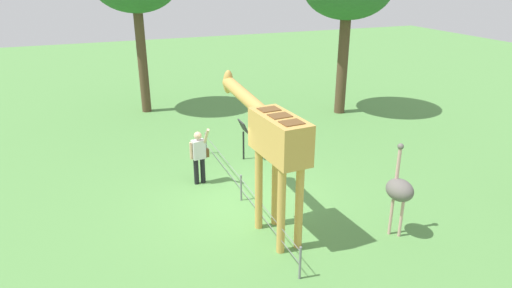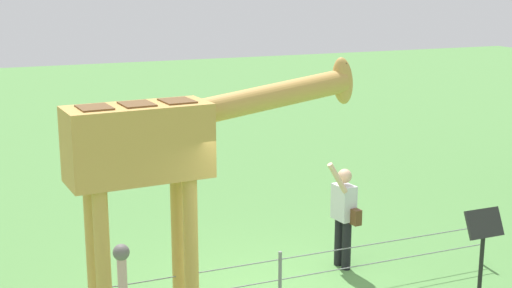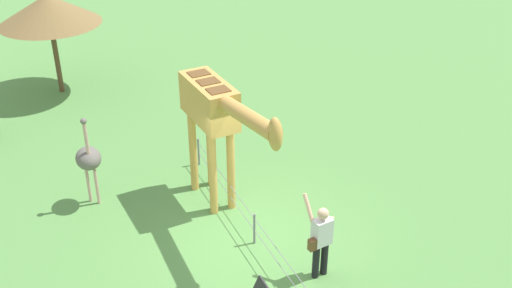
% 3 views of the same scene
% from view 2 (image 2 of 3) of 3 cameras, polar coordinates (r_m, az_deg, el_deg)
% --- Properties ---
extents(giraffe, '(3.92, 0.82, 3.38)m').
position_cam_2_polar(giraffe, '(8.65, -7.27, -0.70)').
color(giraffe, gold).
rests_on(giraffe, ground_plane).
extents(visitor, '(0.56, 0.58, 1.77)m').
position_cam_2_polar(visitor, '(11.02, 7.04, -5.42)').
color(visitor, black).
rests_on(visitor, ground_plane).
extents(info_sign, '(0.56, 0.21, 1.32)m').
position_cam_2_polar(info_sign, '(10.30, 17.75, -7.02)').
color(info_sign, black).
rests_on(info_sign, ground_plane).
extents(wire_fence, '(7.05, 0.05, 0.75)m').
position_cam_2_polar(wire_fence, '(9.96, 1.94, -10.46)').
color(wire_fence, slate).
rests_on(wire_fence, ground_plane).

